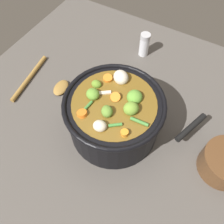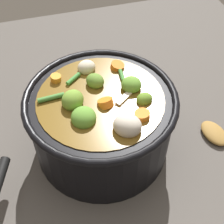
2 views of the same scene
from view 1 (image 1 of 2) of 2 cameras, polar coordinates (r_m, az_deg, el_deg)
The scene contains 5 objects.
ground_plane at distance 0.76m, azimuth 0.46°, elevation -3.94°, with size 1.10×1.10×0.00m, color #514C47.
cooking_pot at distance 0.69m, azimuth 0.51°, elevation -0.80°, with size 0.29×0.29×0.17m.
wooden_spoon at distance 0.89m, azimuth -15.75°, elevation 6.81°, with size 0.18×0.22×0.02m.
salt_shaker at distance 0.94m, azimuth 7.79°, elevation 15.81°, with size 0.04×0.04×0.09m.
small_saucepan at distance 0.74m, azimuth 25.43°, elevation -10.80°, with size 0.22×0.17×0.07m.
Camera 1 is at (0.18, -0.32, 0.67)m, focal length 37.94 mm.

